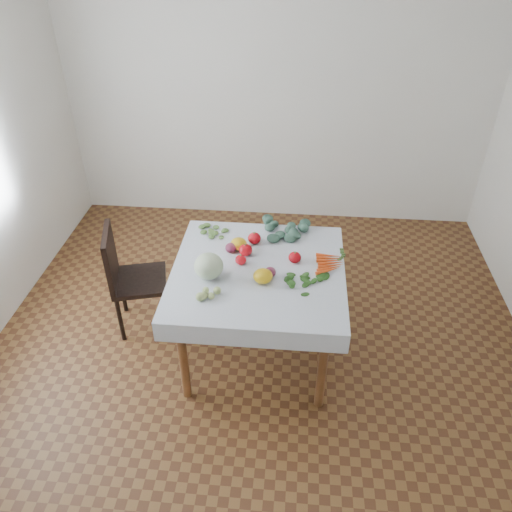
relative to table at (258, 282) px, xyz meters
The scene contains 19 objects.
ground 0.65m from the table, ahead, with size 4.00×4.00×0.00m, color brown.
back_wall 2.12m from the table, 90.00° to the left, with size 4.00×0.04×2.70m, color silver.
table is the anchor object (origin of this frame).
tablecloth 0.10m from the table, ahead, with size 1.12×1.12×0.01m, color white.
chair 1.02m from the table, 167.85° to the left, with size 0.47×0.47×0.86m.
cabbage 0.37m from the table, 161.35° to the right, with size 0.19×0.19×0.17m, color beige.
tomato_a 0.34m from the table, 100.07° to the left, with size 0.09×0.09×0.08m, color red.
tomato_b 0.29m from the table, 24.17° to the left, with size 0.08×0.08×0.07m, color red.
tomato_c 0.19m from the table, 157.08° to the left, with size 0.07×0.07×0.06m, color red.
tomato_d 0.23m from the table, 122.38° to the left, with size 0.09×0.09×0.08m, color red.
heirloom_back 0.31m from the table, 124.31° to the left, with size 0.11×0.11×0.08m, color yellow.
heirloom_front 0.19m from the table, 71.96° to the right, with size 0.12×0.12×0.09m, color yellow.
onion_a 0.31m from the table, 138.10° to the left, with size 0.08×0.08×0.07m, color #591939.
onion_b 0.17m from the table, 38.20° to the right, with size 0.08×0.08×0.06m, color #591939.
tomatillo_cluster 0.43m from the table, 133.74° to the right, with size 0.13×0.10×0.04m.
carrot_bunch 0.49m from the table, 11.48° to the left, with size 0.18×0.24×0.03m.
kale_bunch 0.52m from the table, 72.07° to the left, with size 0.36×0.27×0.05m.
basil_bunch 0.36m from the table, 20.55° to the right, with size 0.29×0.21×0.01m.
dill_bunch 0.55m from the table, 131.26° to the left, with size 0.21×0.17×0.02m.
Camera 1 is at (0.22, -2.58, 2.73)m, focal length 35.00 mm.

